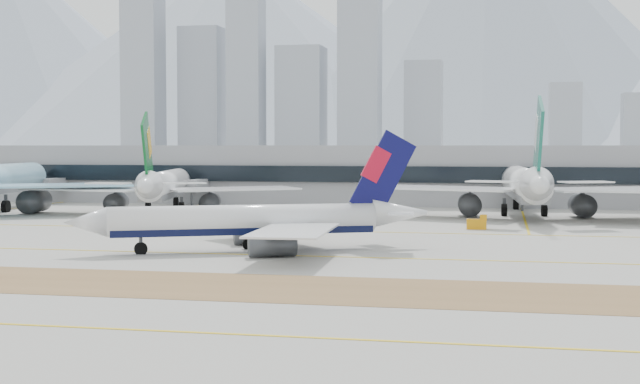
% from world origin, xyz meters
% --- Properties ---
extents(ground, '(3000.00, 3000.00, 0.00)m').
position_xyz_m(ground, '(0.00, 0.00, 0.00)').
color(ground, '#A6A39B').
rests_on(ground, ground).
extents(apron_markings, '(360.00, 122.22, 0.06)m').
position_xyz_m(apron_markings, '(0.00, -53.95, 0.02)').
color(apron_markings, brown).
rests_on(apron_markings, ground).
extents(taxiing_airliner, '(49.01, 41.63, 17.50)m').
position_xyz_m(taxiing_airliner, '(-8.26, -0.65, 4.22)').
color(taxiing_airliner, white).
rests_on(taxiing_airliner, ground).
extents(widebody_eva, '(60.21, 59.92, 22.01)m').
position_xyz_m(widebody_eva, '(-48.33, 65.43, 5.85)').
color(widebody_eva, white).
rests_on(widebody_eva, ground).
extents(widebody_cathay, '(68.44, 67.11, 24.45)m').
position_xyz_m(widebody_cathay, '(30.50, 70.12, 6.50)').
color(widebody_cathay, white).
rests_on(widebody_cathay, ground).
extents(terminal, '(280.00, 43.10, 15.00)m').
position_xyz_m(terminal, '(0.00, 114.84, 7.50)').
color(terminal, gray).
rests_on(terminal, ground).
extents(gse_b, '(3.55, 2.00, 2.60)m').
position_xyz_m(gse_b, '(-46.20, 34.61, 1.05)').
color(gse_b, orange).
rests_on(gse_b, ground).
extents(gse_extra, '(3.55, 2.00, 2.60)m').
position_xyz_m(gse_extra, '(-7.45, 41.39, 1.05)').
color(gse_extra, orange).
rests_on(gse_extra, ground).
extents(gse_c, '(3.55, 2.00, 2.60)m').
position_xyz_m(gse_c, '(21.51, 39.09, 1.05)').
color(gse_c, orange).
rests_on(gse_c, ground).
extents(city_skyline, '(342.00, 49.80, 140.00)m').
position_xyz_m(city_skyline, '(-106.76, 453.42, 49.80)').
color(city_skyline, '#8F96A3').
rests_on(city_skyline, ground).
extents(mountain_ridge, '(2830.00, 1120.00, 470.00)m').
position_xyz_m(mountain_ridge, '(33.00, 1404.14, 181.85)').
color(mountain_ridge, '#9EA8B7').
rests_on(mountain_ridge, ground).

